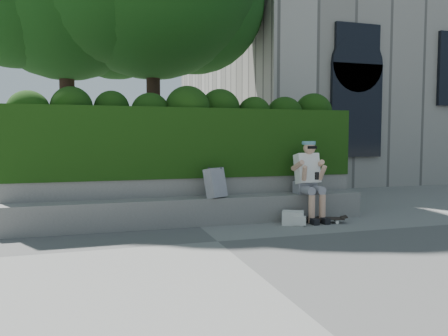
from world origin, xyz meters
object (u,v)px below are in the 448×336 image
object	(u,v)px
skateboard	(319,218)
backpack_ground	(293,218)
backpack_plaid	(215,183)
person	(309,177)

from	to	relation	value
skateboard	backpack_ground	size ratio (longest dim) A/B	2.38
backpack_plaid	backpack_ground	size ratio (longest dim) A/B	1.39
skateboard	backpack_plaid	size ratio (longest dim) A/B	1.71
backpack_plaid	backpack_ground	world-z (taller)	backpack_plaid
person	backpack_plaid	bearing A→B (deg)	177.21
person	skateboard	size ratio (longest dim) A/B	1.66
person	backpack_ground	distance (m)	0.84
skateboard	backpack_ground	bearing A→B (deg)	-153.56
skateboard	person	bearing A→B (deg)	124.97
person	backpack_ground	world-z (taller)	person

